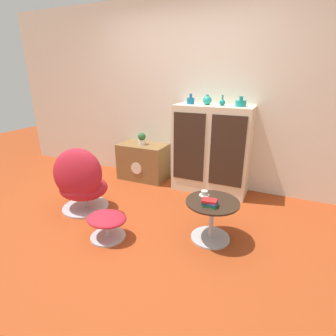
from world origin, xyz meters
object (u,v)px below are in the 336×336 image
(vase_inner_right, at_px, (222,102))
(teacup, at_px, (204,194))
(coffee_table, at_px, (212,217))
(book_stack, at_px, (210,203))
(ottoman, at_px, (107,222))
(sideboard, at_px, (211,150))
(vase_leftmost, at_px, (191,100))
(vase_rightmost, at_px, (241,103))
(vase_inner_left, at_px, (207,100))
(egg_chair, at_px, (81,182))
(tv_console, at_px, (143,162))
(potted_plant, at_px, (142,138))

(vase_inner_right, distance_m, teacup, 1.35)
(coffee_table, xyz_separation_m, book_stack, (-0.00, -0.10, 0.20))
(coffee_table, height_order, vase_inner_right, vase_inner_right)
(ottoman, distance_m, vase_inner_right, 2.05)
(sideboard, relative_size, vase_leftmost, 8.99)
(ottoman, bearing_deg, vase_leftmost, 79.28)
(teacup, bearing_deg, book_stack, -60.23)
(ottoman, height_order, vase_leftmost, vase_leftmost)
(vase_rightmost, relative_size, teacup, 1.24)
(vase_inner_right, relative_size, teacup, 1.22)
(sideboard, relative_size, vase_rightmost, 9.10)
(vase_inner_left, distance_m, book_stack, 1.57)
(egg_chair, bearing_deg, tv_console, 82.79)
(vase_leftmost, distance_m, vase_inner_left, 0.23)
(egg_chair, xyz_separation_m, coffee_table, (1.60, 0.07, -0.12))
(sideboard, distance_m, egg_chair, 1.77)
(ottoman, height_order, potted_plant, potted_plant)
(ottoman, height_order, book_stack, book_stack)
(book_stack, bearing_deg, vase_rightmost, 90.25)
(vase_leftmost, bearing_deg, potted_plant, 179.81)
(ottoman, xyz_separation_m, vase_inner_right, (0.73, 1.58, 1.07))
(vase_leftmost, relative_size, vase_rightmost, 1.01)
(sideboard, bearing_deg, teacup, -77.79)
(egg_chair, xyz_separation_m, vase_leftmost, (0.93, 1.23, 0.88))
(vase_inner_left, distance_m, teacup, 1.39)
(sideboard, relative_size, book_stack, 7.98)
(tv_console, distance_m, teacup, 1.72)
(tv_console, relative_size, ottoman, 1.79)
(vase_inner_left, xyz_separation_m, book_stack, (0.44, -1.27, -0.81))
(vase_inner_right, bearing_deg, vase_rightmost, 0.00)
(ottoman, relative_size, vase_leftmost, 3.10)
(coffee_table, distance_m, vase_leftmost, 1.68)
(sideboard, distance_m, coffee_table, 1.26)
(tv_console, bearing_deg, ottoman, -73.44)
(egg_chair, distance_m, teacup, 1.50)
(tv_console, distance_m, potted_plant, 0.38)
(sideboard, distance_m, vase_inner_right, 0.66)
(vase_leftmost, bearing_deg, coffee_table, -59.90)
(potted_plant, bearing_deg, vase_leftmost, -0.19)
(vase_leftmost, relative_size, vase_inner_left, 1.03)
(vase_inner_right, xyz_separation_m, potted_plant, (-1.21, 0.00, -0.59))
(tv_console, relative_size, vase_leftmost, 5.54)
(potted_plant, relative_size, teacup, 1.73)
(vase_rightmost, relative_size, potted_plant, 0.72)
(vase_inner_left, bearing_deg, teacup, -72.95)
(vase_inner_left, bearing_deg, vase_inner_right, 0.00)
(teacup, bearing_deg, potted_plant, 141.34)
(egg_chair, relative_size, coffee_table, 1.56)
(tv_console, xyz_separation_m, vase_inner_left, (1.00, -0.00, 0.99))
(tv_console, relative_size, vase_rightmost, 5.61)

